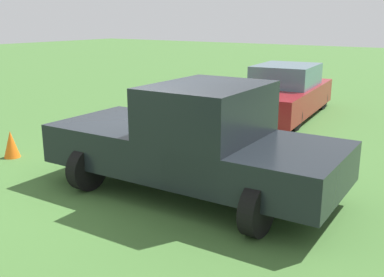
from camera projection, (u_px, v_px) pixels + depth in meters
ground_plane at (149, 184)px, 7.66m from camera, size 80.00×80.00×0.00m
pickup_truck at (199, 139)px, 7.01m from camera, size 2.47×4.79×1.78m
sedan_near at (284, 93)px, 12.84m from camera, size 4.87×2.35×1.45m
traffic_cone at (11, 144)px, 9.05m from camera, size 0.32×0.32×0.55m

